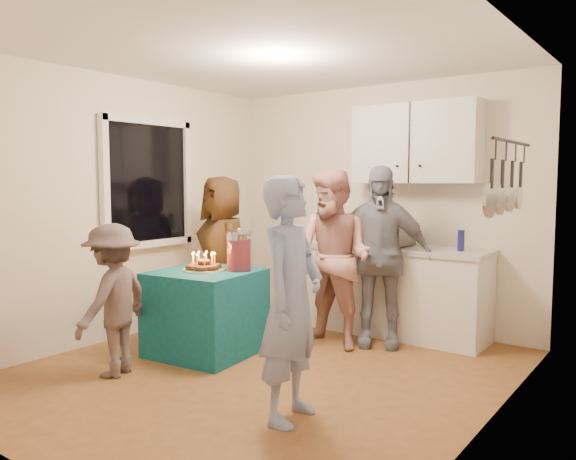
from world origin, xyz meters
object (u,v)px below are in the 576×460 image
Objects in this scene: man_birthday at (291,299)px; woman_back_right at (378,256)px; woman_back_center at (333,259)px; child_near_left at (113,300)px; microwave at (387,232)px; party_table at (206,312)px; punch_jar at (239,252)px; counter at (380,291)px; woman_back_left at (222,254)px.

woman_back_right is at bearing 0.44° from man_birthday.
child_near_left is (-1.03, -1.71, -0.23)m from woman_back_center.
microwave is 0.52m from woman_back_right.
punch_jar reaches higher than party_table.
punch_jar is at bearing -157.51° from woman_back_right.
microwave is at bearing 58.32° from party_table.
microwave is at bearing 61.89° from punch_jar.
microwave reaches higher than counter.
punch_jar is (0.24, 0.19, 0.55)m from party_table.
microwave is at bearing 83.20° from woman_back_center.
woman_back_left reaches higher than child_near_left.
counter is 1.36× the size of woman_back_left.
woman_back_center reaches higher than punch_jar.
party_table is 0.69× the size of child_near_left.
woman_back_left is 1.56m from child_near_left.
microwave is at bearing 1.89° from man_birthday.
party_table is 0.50× the size of woman_back_center.
woman_back_center reaches higher than microwave.
party_table is 1.69m from woman_back_right.
party_table is at bearing -158.98° from woman_back_right.
man_birthday is 1.67m from woman_back_center.
counter is at bearing 90.11° from woman_back_right.
woman_back_right is (-0.32, 1.85, 0.06)m from man_birthday.
party_table is (-0.93, -1.62, -0.05)m from counter.
party_table is at bearing -35.55° from woman_back_left.
child_near_left is (-1.34, -2.01, -0.24)m from woman_back_right.
child_near_left is (-0.20, -0.85, 0.24)m from party_table.
punch_jar is 1.51m from man_birthday.
child_near_left is at bearing -59.07° from woman_back_left.
microwave is 0.40× the size of child_near_left.
man_birthday is (0.46, -2.31, -0.24)m from microwave.
woman_back_left is (-1.35, -0.94, 0.38)m from counter.
punch_jar is at bearing 140.67° from child_near_left.
woman_back_center reaches higher than woman_back_left.
party_table is at bearing 150.17° from child_near_left.
woman_back_left is 1.26m from woman_back_center.
woman_back_left is at bearing 121.74° from party_table.
counter is 2.73m from child_near_left.
woman_back_center is 0.44m from woman_back_right.
woman_back_left is at bearing 171.56° from child_near_left.
woman_back_center is at bearing 12.82° from man_birthday.
microwave is 2.78m from child_near_left.
man_birthday is at bearing -71.96° from microwave.
man_birthday is 1.68m from child_near_left.
child_near_left is at bearing -103.18° from party_table.
man_birthday is (1.22, -0.88, -0.13)m from punch_jar.
woman_back_left is 1.32× the size of child_near_left.
microwave is 1.62m from punch_jar.
punch_jar is 0.83m from woman_back_left.
microwave is 0.30× the size of woman_back_left.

